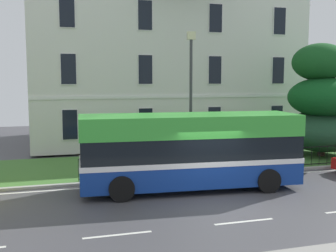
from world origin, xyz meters
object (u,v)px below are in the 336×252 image
Objects in this scene: evergreen_tree at (322,107)px; single_decker_bus at (190,150)px; street_lamp_post at (191,92)px; georgian_townhouse at (158,51)px.

evergreen_tree is 0.71× the size of single_decker_bus.
single_decker_bus is at bearing -109.48° from street_lamp_post.
georgian_townhouse is at bearing 82.90° from street_lamp_post.
georgian_townhouse is 11.85m from street_lamp_post.
evergreen_tree is 8.77m from street_lamp_post.
evergreen_tree is 0.98× the size of street_lamp_post.
single_decker_bus is at bearing -99.47° from georgian_townhouse.
street_lamp_post is (-8.53, -1.80, 0.97)m from evergreen_tree.
single_decker_bus is (-9.44, -4.39, -1.28)m from evergreen_tree.
single_decker_bus is 3.55m from street_lamp_post.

